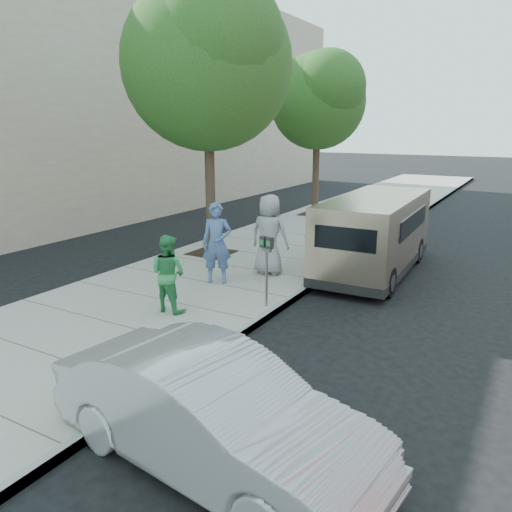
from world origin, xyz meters
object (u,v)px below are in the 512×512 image
sedan (212,413)px  person_gray_shirt (269,234)px  person_green_shirt (168,273)px  person_striped_polo (324,236)px  parking_meter (266,256)px  tree_near (209,57)px  van (376,233)px  person_officer (217,243)px  tree_far (319,97)px

sedan → person_gray_shirt: size_ratio=2.04×
person_green_shirt → person_striped_polo: person_striped_polo is taller
parking_meter → sedan: 4.91m
person_gray_shirt → tree_near: bearing=-26.5°
tree_near → person_gray_shirt: tree_near is taller
van → person_officer: size_ratio=2.88×
tree_far → van: 8.95m
person_green_shirt → parking_meter: bearing=-142.6°
person_officer → person_striped_polo: (1.74, 2.35, -0.10)m
person_gray_shirt → person_green_shirt: bearing=77.5°
van → person_striped_polo: van is taller
tree_near → parking_meter: tree_near is taller
tree_near → tree_far: bearing=90.0°
tree_far → person_officer: tree_far is taller
person_officer → person_green_shirt: size_ratio=1.22×
sedan → person_green_shirt: 4.75m
van → person_green_shirt: bearing=-118.5°
parking_meter → person_gray_shirt: 2.39m
tree_far → person_gray_shirt: size_ratio=3.23×
person_green_shirt → person_gray_shirt: bearing=-98.2°
tree_near → van: bearing=11.2°
parking_meter → van: size_ratio=0.27×
parking_meter → person_striped_polo: 3.21m
tree_far → van: tree_far is taller
parking_meter → person_striped_polo: person_striped_polo is taller
sedan → person_officer: size_ratio=2.14×
person_green_shirt → person_gray_shirt: (0.49, 3.32, 0.22)m
tree_far → parking_meter: tree_far is taller
person_striped_polo → sedan: bearing=78.0°
person_gray_shirt → tree_far: bearing=-78.3°
tree_near → person_striped_polo: (3.45, 0.07, -4.53)m
person_green_shirt → person_gray_shirt: size_ratio=0.78×
sedan → person_striped_polo: bearing=20.8°
van → sedan: 8.61m
van → person_striped_polo: bearing=-144.6°
sedan → tree_near: bearing=42.0°
parking_meter → sedan: bearing=-55.5°
person_gray_shirt → person_striped_polo: 1.50m
parking_meter → person_officer: person_officer is taller
parking_meter → sedan: size_ratio=0.36×
tree_near → parking_meter: size_ratio=5.10×
person_officer → person_gray_shirt: person_gray_shirt is taller
tree_near → sedan: bearing=-55.3°
tree_far → person_striped_polo: bearing=-65.4°
tree_near → person_green_shirt: bearing=-66.0°
van → person_gray_shirt: (-2.13, -1.91, 0.08)m
sedan → person_officer: (-3.58, 5.38, 0.43)m
tree_far → person_striped_polo: tree_far is taller
person_officer → person_green_shirt: (0.21, -2.04, -0.17)m
tree_near → parking_meter: (3.50, -3.13, -4.33)m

